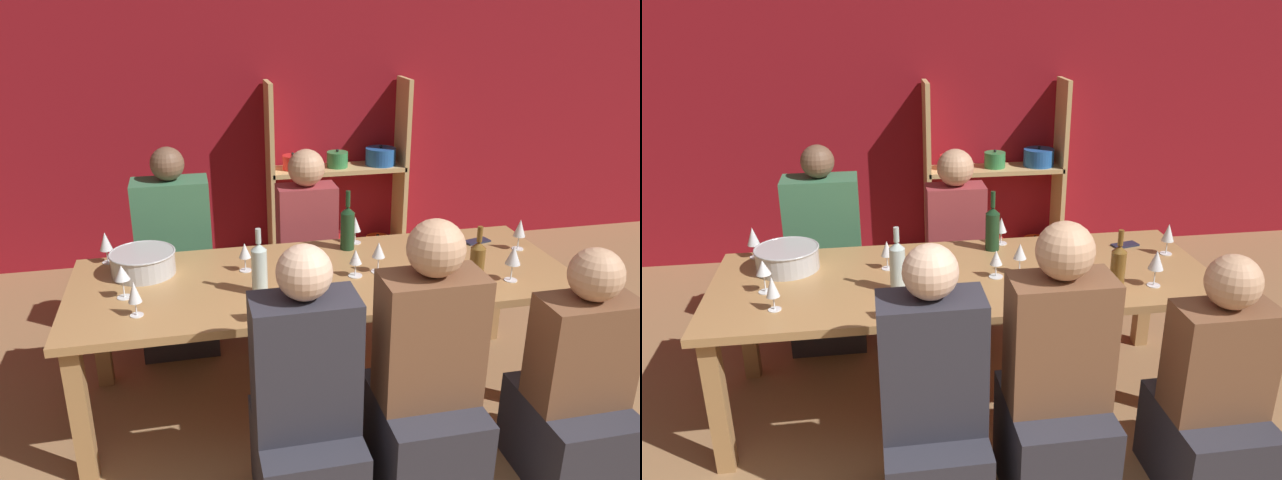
% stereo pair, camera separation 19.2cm
% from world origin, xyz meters
% --- Properties ---
extents(wall_back_red, '(8.80, 0.06, 2.70)m').
position_xyz_m(wall_back_red, '(0.00, 3.83, 1.35)').
color(wall_back_red, maroon).
rests_on(wall_back_red, ground_plane).
extents(shelf_unit, '(1.13, 0.30, 1.46)m').
position_xyz_m(shelf_unit, '(0.66, 3.63, 0.56)').
color(shelf_unit, tan).
rests_on(shelf_unit, ground_plane).
extents(dining_table, '(2.52, 0.94, 0.73)m').
position_xyz_m(dining_table, '(0.09, 1.67, 0.65)').
color(dining_table, '#AD7F4C').
rests_on(dining_table, ground_plane).
extents(mixing_bowl, '(0.33, 0.33, 0.12)m').
position_xyz_m(mixing_bowl, '(-0.81, 1.88, 0.79)').
color(mixing_bowl, '#B7BABC').
rests_on(mixing_bowl, dining_table).
extents(wine_bottle_green, '(0.08, 0.08, 0.33)m').
position_xyz_m(wine_bottle_green, '(-0.26, 1.52, 0.86)').
color(wine_bottle_green, '#B2C6C1').
rests_on(wine_bottle_green, dining_table).
extents(wine_bottle_dark, '(0.08, 0.08, 0.34)m').
position_xyz_m(wine_bottle_dark, '(0.29, 1.98, 0.86)').
color(wine_bottle_dark, '#19381E').
rests_on(wine_bottle_dark, dining_table).
extents(wine_bottle_amber, '(0.07, 0.07, 0.31)m').
position_xyz_m(wine_bottle_amber, '(0.78, 1.38, 0.85)').
color(wine_bottle_amber, brown).
rests_on(wine_bottle_amber, dining_table).
extents(wine_glass_white_a, '(0.07, 0.07, 0.16)m').
position_xyz_m(wine_glass_white_a, '(0.36, 2.06, 0.84)').
color(wine_glass_white_a, white).
rests_on(wine_glass_white_a, dining_table).
extents(wine_glass_red_a, '(0.08, 0.08, 0.14)m').
position_xyz_m(wine_glass_red_a, '(0.55, 1.36, 0.83)').
color(wine_glass_red_a, white).
rests_on(wine_glass_red_a, dining_table).
extents(wine_glass_red_b, '(0.07, 0.07, 0.17)m').
position_xyz_m(wine_glass_red_b, '(-1.00, 2.06, 0.85)').
color(wine_glass_red_b, white).
rests_on(wine_glass_red_b, dining_table).
extents(wine_glass_empty_a, '(0.06, 0.06, 0.15)m').
position_xyz_m(wine_glass_empty_a, '(-0.30, 1.80, 0.84)').
color(wine_glass_empty_a, white).
rests_on(wine_glass_empty_a, dining_table).
extents(wine_glass_red_c, '(0.07, 0.07, 0.17)m').
position_xyz_m(wine_glass_red_c, '(1.22, 1.77, 0.85)').
color(wine_glass_red_c, white).
rests_on(wine_glass_red_c, dining_table).
extents(wine_glass_red_d, '(0.07, 0.07, 0.14)m').
position_xyz_m(wine_glass_red_d, '(0.24, 1.62, 0.83)').
color(wine_glass_red_d, white).
rests_on(wine_glass_red_d, dining_table).
extents(wine_glass_white_b, '(0.07, 0.07, 0.16)m').
position_xyz_m(wine_glass_white_b, '(-0.89, 1.61, 0.85)').
color(wine_glass_white_b, white).
rests_on(wine_glass_white_b, dining_table).
extents(wine_glass_empty_b, '(0.07, 0.07, 0.16)m').
position_xyz_m(wine_glass_empty_b, '(0.36, 1.64, 0.85)').
color(wine_glass_empty_b, white).
rests_on(wine_glass_empty_b, dining_table).
extents(wine_glass_empty_c, '(0.08, 0.08, 0.15)m').
position_xyz_m(wine_glass_empty_c, '(-0.31, 1.25, 0.83)').
color(wine_glass_empty_c, white).
rests_on(wine_glass_empty_c, dining_table).
extents(wine_glass_red_e, '(0.06, 0.06, 0.17)m').
position_xyz_m(wine_glass_red_e, '(-0.82, 1.42, 0.84)').
color(wine_glass_red_e, white).
rests_on(wine_glass_red_e, dining_table).
extents(wine_glass_white_c, '(0.08, 0.08, 0.18)m').
position_xyz_m(wine_glass_white_c, '(0.98, 1.40, 0.86)').
color(wine_glass_white_c, white).
rests_on(wine_glass_white_c, dining_table).
extents(cell_phone, '(0.16, 0.10, 0.01)m').
position_xyz_m(cell_phone, '(1.05, 1.92, 0.74)').
color(cell_phone, '#1E2338').
rests_on(cell_phone, dining_table).
extents(person_near_a, '(0.41, 0.52, 1.21)m').
position_xyz_m(person_near_a, '(-0.16, 0.89, 0.44)').
color(person_near_a, '#2D2D38').
rests_on(person_near_a, ground_plane).
extents(person_far_a, '(0.45, 0.56, 1.25)m').
position_xyz_m(person_far_a, '(-0.66, 2.47, 0.45)').
color(person_far_a, '#2D2D38').
rests_on(person_far_a, ground_plane).
extents(person_near_b, '(0.41, 0.51, 1.27)m').
position_xyz_m(person_near_b, '(0.34, 0.89, 0.47)').
color(person_near_b, '#2D2D38').
rests_on(person_near_b, ground_plane).
extents(person_far_b, '(0.36, 0.45, 1.20)m').
position_xyz_m(person_far_b, '(0.15, 2.44, 0.46)').
color(person_far_b, '#2D2D38').
rests_on(person_far_b, ground_plane).
extents(person_near_c, '(0.41, 0.51, 1.11)m').
position_xyz_m(person_near_c, '(1.02, 0.84, 0.41)').
color(person_near_c, '#2D2D38').
rests_on(person_near_c, ground_plane).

